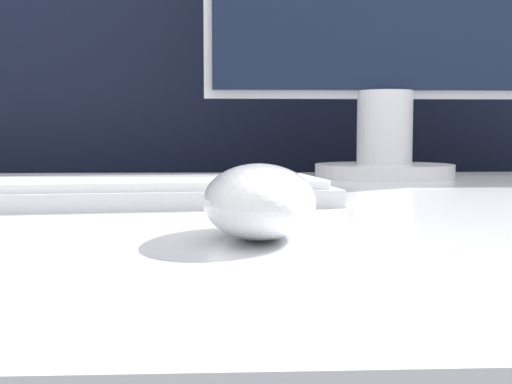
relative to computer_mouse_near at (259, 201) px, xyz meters
name	(u,v)px	position (x,y,z in m)	size (l,w,h in m)	color
partition_panel	(251,221)	(0.03, 0.87, -0.12)	(5.00, 0.03, 1.34)	black
computer_mouse_near	(259,201)	(0.00, 0.00, 0.00)	(0.07, 0.13, 0.05)	white
keyboard	(124,192)	(-0.11, 0.21, -0.01)	(0.40, 0.18, 0.02)	silver
monitor	(386,12)	(0.22, 0.60, 0.22)	(0.53, 0.20, 0.46)	white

